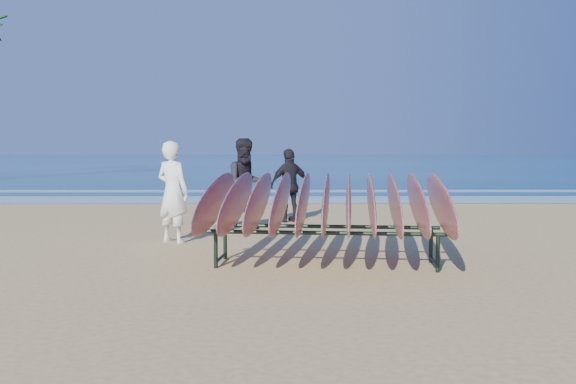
# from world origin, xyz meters

# --- Properties ---
(ground) EXTENTS (120.00, 120.00, 0.00)m
(ground) POSITION_xyz_m (0.00, 0.00, 0.00)
(ground) COLOR tan
(ground) RESTS_ON ground
(ocean) EXTENTS (160.00, 160.00, 0.00)m
(ocean) POSITION_xyz_m (0.00, 55.00, 0.01)
(ocean) COLOR navy
(ocean) RESTS_ON ground
(foam_near) EXTENTS (160.00, 160.00, 0.00)m
(foam_near) POSITION_xyz_m (0.00, 10.00, 0.01)
(foam_near) COLOR white
(foam_near) RESTS_ON ground
(foam_far) EXTENTS (160.00, 160.00, 0.00)m
(foam_far) POSITION_xyz_m (0.00, 13.50, 0.01)
(foam_far) COLOR white
(foam_far) RESTS_ON ground
(surfboard_rack) EXTENTS (3.45, 3.21, 1.39)m
(surfboard_rack) POSITION_xyz_m (0.52, -0.15, 0.88)
(surfboard_rack) COLOR black
(surfboard_rack) RESTS_ON ground
(person_white) EXTENTS (0.76, 0.69, 1.74)m
(person_white) POSITION_xyz_m (-1.96, 1.87, 0.87)
(person_white) COLOR white
(person_white) RESTS_ON ground
(person_dark_a) EXTENTS (1.08, 0.99, 1.80)m
(person_dark_a) POSITION_xyz_m (-0.79, 3.40, 0.90)
(person_dark_a) COLOR black
(person_dark_a) RESTS_ON ground
(person_dark_b) EXTENTS (1.01, 0.76, 1.59)m
(person_dark_b) POSITION_xyz_m (0.07, 4.66, 0.80)
(person_dark_b) COLOR black
(person_dark_b) RESTS_ON ground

